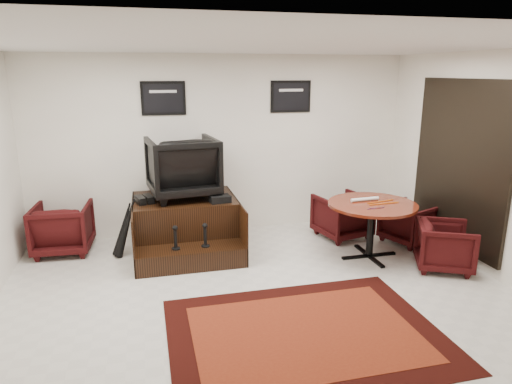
# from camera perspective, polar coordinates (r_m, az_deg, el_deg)

# --- Properties ---
(ground) EXTENTS (6.00, 6.00, 0.00)m
(ground) POSITION_cam_1_polar(r_m,az_deg,el_deg) (5.39, 0.87, -13.26)
(ground) COLOR beige
(ground) RESTS_ON ground
(room_shell) EXTENTS (6.02, 5.02, 2.81)m
(room_shell) POSITION_cam_1_polar(r_m,az_deg,el_deg) (5.05, 5.11, 6.18)
(room_shell) COLOR white
(room_shell) RESTS_ON ground
(area_rug) EXTENTS (2.69, 2.02, 0.01)m
(area_rug) POSITION_cam_1_polar(r_m,az_deg,el_deg) (4.80, 6.14, -17.16)
(area_rug) COLOR black
(area_rug) RESTS_ON ground
(shine_podium) EXTENTS (1.47, 1.52, 0.76)m
(shine_podium) POSITION_cam_1_polar(r_m,az_deg,el_deg) (6.75, -8.75, -4.26)
(shine_podium) COLOR black
(shine_podium) RESTS_ON ground
(shine_chair) EXTENTS (1.05, 0.99, 0.97)m
(shine_chair) POSITION_cam_1_polar(r_m,az_deg,el_deg) (6.66, -9.18, 3.46)
(shine_chair) COLOR black
(shine_chair) RESTS_ON shine_podium
(shoes_pair) EXTENTS (0.29, 0.32, 0.10)m
(shoes_pair) POSITION_cam_1_polar(r_m,az_deg,el_deg) (6.55, -13.78, -0.91)
(shoes_pair) COLOR black
(shoes_pair) RESTS_ON shine_podium
(polish_kit) EXTENTS (0.30, 0.23, 0.10)m
(polish_kit) POSITION_cam_1_polar(r_m,az_deg,el_deg) (6.41, -4.52, -0.86)
(polish_kit) COLOR black
(polish_kit) RESTS_ON shine_podium
(umbrella_black) EXTENTS (0.33, 0.12, 0.87)m
(umbrella_black) POSITION_cam_1_polar(r_m,az_deg,el_deg) (6.62, -15.93, -4.27)
(umbrella_black) COLOR black
(umbrella_black) RESTS_ON ground
(umbrella_hooked) EXTENTS (0.30, 0.11, 0.79)m
(umbrella_hooked) POSITION_cam_1_polar(r_m,az_deg,el_deg) (6.71, -16.31, -4.41)
(umbrella_hooked) COLOR black
(umbrella_hooked) RESTS_ON ground
(armchair_side) EXTENTS (0.81, 0.76, 0.79)m
(armchair_side) POSITION_cam_1_polar(r_m,az_deg,el_deg) (7.12, -23.03, -3.92)
(armchair_side) COLOR black
(armchair_side) RESTS_ON ground
(meeting_table) EXTENTS (1.21, 1.21, 0.79)m
(meeting_table) POSITION_cam_1_polar(r_m,az_deg,el_deg) (6.47, 14.29, -2.16)
(meeting_table) COLOR #49130A
(meeting_table) RESTS_ON ground
(table_chair_back) EXTENTS (0.87, 0.83, 0.75)m
(table_chair_back) POSITION_cam_1_polar(r_m,az_deg,el_deg) (7.28, 10.72, -2.69)
(table_chair_back) COLOR black
(table_chair_back) RESTS_ON ground
(table_chair_window) EXTENTS (0.82, 0.84, 0.68)m
(table_chair_window) POSITION_cam_1_polar(r_m,az_deg,el_deg) (7.32, 18.54, -3.43)
(table_chair_window) COLOR black
(table_chair_window) RESTS_ON ground
(table_chair_corner) EXTENTS (0.87, 0.89, 0.70)m
(table_chair_corner) POSITION_cam_1_polar(r_m,az_deg,el_deg) (6.52, 22.56, -6.00)
(table_chair_corner) COLOR black
(table_chair_corner) RESTS_ON ground
(paper_roll) EXTENTS (0.42, 0.08, 0.05)m
(paper_roll) POSITION_cam_1_polar(r_m,az_deg,el_deg) (6.52, 13.44, -0.89)
(paper_roll) COLOR silver
(paper_roll) RESTS_ON meeting_table
(table_clutter) EXTENTS (0.57, 0.35, 0.01)m
(table_clutter) POSITION_cam_1_polar(r_m,az_deg,el_deg) (6.45, 15.38, -1.38)
(table_clutter) COLOR #D25D0B
(table_clutter) RESTS_ON meeting_table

